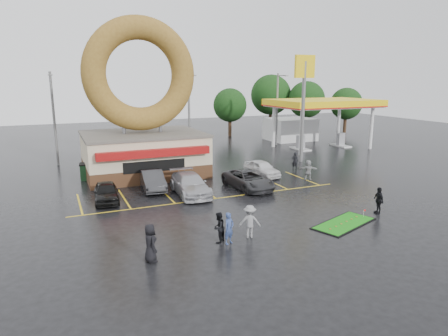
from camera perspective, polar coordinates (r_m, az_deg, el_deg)
name	(u,v)px	position (r m, az deg, el deg)	size (l,w,h in m)	color
ground	(236,213)	(25.51, 1.76, -6.42)	(120.00, 120.00, 0.00)	black
donut_shop	(142,124)	(35.73, -11.59, 6.18)	(10.20, 8.70, 13.50)	#472B19
gas_station	(308,116)	(52.60, 11.93, 7.32)	(12.30, 13.65, 5.90)	silver
shell_sign	(304,89)	(41.07, 11.34, 11.07)	(2.20, 0.36, 10.60)	slate
streetlight_left	(54,117)	(41.86, -23.13, 6.78)	(0.40, 2.21, 9.00)	slate
streetlight_mid	(189,111)	(45.18, -4.98, 8.09)	(0.40, 2.21, 9.00)	slate
streetlight_right	(277,108)	(51.14, 7.64, 8.55)	(0.40, 2.21, 9.00)	slate
tree_far_a	(307,100)	(63.33, 11.71, 9.53)	(5.60, 5.60, 8.00)	#332114
tree_far_b	(346,104)	(65.45, 17.06, 8.77)	(4.90, 4.90, 7.00)	#332114
tree_far_c	(271,95)	(64.52, 6.71, 10.34)	(6.30, 6.30, 9.00)	#332114
tree_far_d	(230,105)	(59.15, 0.86, 8.96)	(4.90, 4.90, 7.00)	#332114
car_black	(106,192)	(28.74, -16.47, -3.33)	(1.59, 3.96, 1.35)	black
car_dgrey	(153,180)	(30.99, -10.18, -1.73)	(1.57, 4.50, 1.48)	#2C2C2F
car_silver	(190,184)	(29.31, -4.87, -2.35)	(2.15, 5.30, 1.54)	#ABABB0
car_grey	(248,180)	(30.87, 3.48, -1.66)	(2.37, 5.13, 1.43)	#2F3032
car_white	(262,168)	(34.92, 5.42, -0.05)	(1.63, 4.04, 1.38)	silver
person_blue	(229,228)	(20.67, 0.73, -8.60)	(0.61, 0.40, 1.67)	navy
person_blackjkt	(219,227)	(20.85, -0.78, -8.49)	(0.79, 0.61, 1.62)	black
person_hoodie	(250,222)	(21.45, 3.69, -7.64)	(1.16, 0.67, 1.80)	gray
person_bystander	(150,243)	(19.04, -10.49, -10.48)	(0.89, 0.58, 1.83)	black
person_cameraman	(378,200)	(26.97, 21.20, -4.33)	(1.00, 0.42, 1.70)	black
person_walker_near	(308,170)	(34.22, 11.93, -0.26)	(1.57, 0.50, 1.70)	gray
person_walker_far	(295,161)	(37.84, 10.10, 0.99)	(0.59, 0.39, 1.63)	black
dumpster	(92,172)	(35.56, -18.37, -0.48)	(1.80, 1.20, 1.30)	#173C1E
putting_green	(344,223)	(24.64, 16.76, -7.58)	(4.68, 3.22, 0.54)	black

